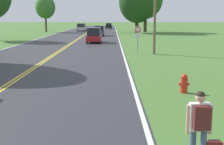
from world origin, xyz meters
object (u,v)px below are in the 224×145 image
at_px(hitchhiker_person, 199,121).
at_px(car_silver_suv_receding, 81,27).
at_px(traffic_sign, 137,33).
at_px(tree_far_back, 136,2).
at_px(fire_hydrant, 183,83).
at_px(tree_left_verge, 45,7).
at_px(car_red_van_mid_near, 93,35).
at_px(car_dark_grey_suv_mid_far, 99,31).
at_px(car_black_hatchback_distant, 108,26).

height_order(hitchhiker_person, car_silver_suv_receding, car_silver_suv_receding).
distance_m(traffic_sign, tree_far_back, 36.50).
bearing_deg(traffic_sign, fire_hydrant, -86.84).
height_order(traffic_sign, tree_left_verge, tree_left_verge).
bearing_deg(car_silver_suv_receding, hitchhiker_person, -169.72).
xyz_separation_m(hitchhiker_person, tree_left_verge, (-16.38, 62.40, 4.29)).
distance_m(traffic_sign, car_red_van_mid_near, 12.85).
distance_m(traffic_sign, car_dark_grey_suv_mid_far, 27.37).
xyz_separation_m(fire_hydrant, traffic_sign, (-0.84, 15.13, 1.44)).
bearing_deg(fire_hydrant, tree_left_verge, 107.62).
relative_size(fire_hydrant, car_dark_grey_suv_mid_far, 0.21).
relative_size(tree_left_verge, car_dark_grey_suv_mid_far, 1.97).
height_order(fire_hydrant, car_dark_grey_suv_mid_far, car_dark_grey_suv_mid_far).
distance_m(fire_hydrant, car_silver_suv_receding, 62.09).
xyz_separation_m(traffic_sign, tree_far_back, (2.75, 36.12, 4.43)).
relative_size(car_red_van_mid_near, car_dark_grey_suv_mid_far, 1.08).
bearing_deg(tree_far_back, traffic_sign, -94.36).
relative_size(fire_hydrant, car_red_van_mid_near, 0.20).
relative_size(fire_hydrant, tree_left_verge, 0.11).
bearing_deg(tree_left_verge, hitchhiker_person, -75.29).
bearing_deg(traffic_sign, hitchhiker_person, -91.10).
distance_m(tree_far_back, car_red_van_mid_near, 25.85).
relative_size(hitchhiker_person, car_red_van_mid_near, 0.40).
relative_size(car_dark_grey_suv_mid_far, car_silver_suv_receding, 0.90).
bearing_deg(fire_hydrant, traffic_sign, 93.16).
relative_size(car_silver_suv_receding, car_black_hatchback_distant, 1.08).
bearing_deg(hitchhiker_person, car_dark_grey_suv_mid_far, 3.60).
distance_m(fire_hydrant, car_dark_grey_suv_mid_far, 42.44).
height_order(hitchhiker_person, tree_left_verge, tree_left_verge).
xyz_separation_m(car_red_van_mid_near, car_silver_suv_receding, (-4.92, 34.14, -0.06)).
bearing_deg(hitchhiker_person, car_silver_suv_receding, 6.38).
bearing_deg(car_dark_grey_suv_mid_far, hitchhiker_person, 3.15).
height_order(tree_left_verge, car_silver_suv_receding, tree_left_verge).
distance_m(tree_left_verge, car_dark_grey_suv_mid_far, 18.68).
bearing_deg(tree_left_verge, fire_hydrant, -72.38).
distance_m(hitchhiker_person, car_black_hatchback_distant, 82.97).
xyz_separation_m(fire_hydrant, car_dark_grey_suv_mid_far, (-5.43, 42.09, 0.50)).
bearing_deg(car_red_van_mid_near, traffic_sign, 21.56).
relative_size(traffic_sign, car_dark_grey_suv_mid_far, 0.62).
bearing_deg(tree_far_back, car_dark_grey_suv_mid_far, -128.75).
relative_size(hitchhiker_person, traffic_sign, 0.69).
relative_size(tree_left_verge, car_silver_suv_receding, 1.77).
distance_m(hitchhiker_person, tree_far_back, 58.45).
bearing_deg(traffic_sign, car_dark_grey_suv_mid_far, 99.68).
height_order(tree_left_verge, car_red_van_mid_near, tree_left_verge).
distance_m(fire_hydrant, tree_far_back, 51.62).
bearing_deg(tree_far_back, car_red_van_mid_near, -107.05).
xyz_separation_m(car_red_van_mid_near, car_black_hatchback_distant, (1.42, 48.97, -0.15)).
height_order(car_silver_suv_receding, car_black_hatchback_distant, car_silver_suv_receding).
relative_size(traffic_sign, tree_far_back, 0.23).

